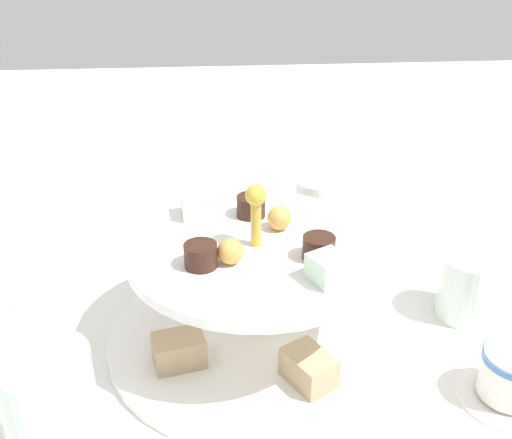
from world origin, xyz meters
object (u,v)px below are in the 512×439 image
at_px(teacup_with_saucer, 512,378).
at_px(butter_knife_left, 58,266).
at_px(water_glass_tall_right, 53,427).
at_px(water_glass_mid_back, 317,214).
at_px(tiered_serving_stand, 256,299).
at_px(water_glass_short_left, 469,287).

bearing_deg(teacup_with_saucer, butter_knife_left, 60.01).
distance_m(water_glass_tall_right, water_glass_mid_back, 0.44).
distance_m(tiered_serving_stand, water_glass_mid_back, 0.21).
xyz_separation_m(tiered_serving_stand, water_glass_short_left, (0.02, -0.23, -0.01)).
distance_m(tiered_serving_stand, water_glass_short_left, 0.23).
height_order(butter_knife_left, water_glass_mid_back, water_glass_mid_back).
distance_m(tiered_serving_stand, teacup_with_saucer, 0.25).
bearing_deg(water_glass_short_left, water_glass_tall_right, 115.96).
relative_size(water_glass_tall_right, teacup_with_saucer, 1.42).
distance_m(tiered_serving_stand, water_glass_tall_right, 0.23).
bearing_deg(butter_knife_left, teacup_with_saucer, 84.91).
bearing_deg(butter_knife_left, water_glass_mid_back, 119.80).
distance_m(tiered_serving_stand, butter_knife_left, 0.29).
height_order(teacup_with_saucer, water_glass_mid_back, water_glass_mid_back).
height_order(water_glass_short_left, water_glass_mid_back, water_glass_mid_back).
distance_m(teacup_with_saucer, water_glass_mid_back, 0.32).
bearing_deg(water_glass_tall_right, water_glass_short_left, -64.04).
xyz_separation_m(tiered_serving_stand, teacup_with_saucer, (-0.10, -0.22, -0.03)).
distance_m(water_glass_tall_right, water_glass_short_left, 0.44).
height_order(tiered_serving_stand, water_glass_tall_right, tiered_serving_stand).
xyz_separation_m(water_glass_tall_right, water_glass_short_left, (0.19, -0.39, -0.03)).
bearing_deg(water_glass_tall_right, tiered_serving_stand, -43.97).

